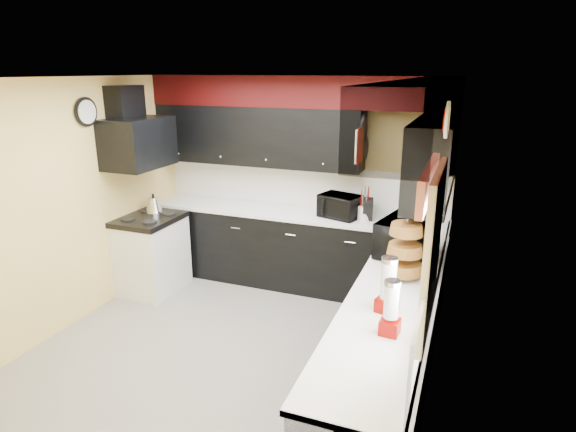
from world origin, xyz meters
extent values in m
plane|color=gray|center=(0.00, 0.00, 0.00)|extent=(3.60, 3.60, 0.00)
cube|color=#E0C666|center=(0.00, 1.80, 1.25)|extent=(3.60, 0.06, 2.50)
cube|color=#E0C666|center=(1.80, 0.00, 1.25)|extent=(0.06, 3.60, 2.50)
cube|color=#E0C666|center=(-1.80, 0.00, 1.25)|extent=(0.06, 3.60, 2.50)
cube|color=white|center=(0.00, 0.00, 2.50)|extent=(3.60, 3.60, 0.06)
cube|color=black|center=(0.00, 1.50, 0.45)|extent=(3.60, 0.60, 0.90)
cube|color=black|center=(1.50, -0.30, 0.45)|extent=(0.60, 3.00, 0.90)
cube|color=white|center=(0.00, 1.50, 0.92)|extent=(3.62, 0.64, 0.04)
cube|color=white|center=(1.50, -0.30, 0.92)|extent=(0.64, 3.02, 0.04)
cube|color=white|center=(0.00, 1.79, 1.19)|extent=(3.60, 0.02, 0.50)
cube|color=white|center=(1.79, 0.00, 1.19)|extent=(0.02, 3.60, 0.50)
cube|color=black|center=(-0.50, 1.62, 1.80)|extent=(2.60, 0.35, 0.70)
cube|color=black|center=(1.62, 0.90, 1.80)|extent=(0.35, 1.80, 0.70)
cube|color=black|center=(0.00, 1.62, 2.33)|extent=(3.60, 0.36, 0.35)
cube|color=black|center=(1.62, -0.18, 2.33)|extent=(0.36, 3.24, 0.35)
cube|color=white|center=(-1.50, 0.75, 0.43)|extent=(0.60, 0.75, 0.86)
cube|color=black|center=(-1.50, 0.75, 0.89)|extent=(0.62, 0.77, 0.06)
cube|color=black|center=(-1.55, 0.75, 1.78)|extent=(0.50, 0.78, 0.55)
cube|color=black|center=(-1.68, 0.75, 2.20)|extent=(0.24, 0.40, 0.40)
cube|color=red|center=(1.73, -0.90, 1.95)|extent=(0.04, 0.88, 0.20)
cube|color=white|center=(0.83, 1.30, 1.80)|extent=(0.03, 0.26, 0.35)
imported|color=black|center=(0.60, 1.48, 1.07)|extent=(0.54, 0.49, 0.26)
imported|color=black|center=(1.47, 0.56, 1.11)|extent=(0.54, 0.68, 0.33)
cylinder|color=white|center=(0.88, 1.47, 1.02)|extent=(0.17, 0.17, 0.16)
cube|color=black|center=(0.92, 1.47, 1.06)|extent=(0.14, 0.17, 0.24)
camera|label=1|loc=(1.94, -3.67, 2.56)|focal=30.00mm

